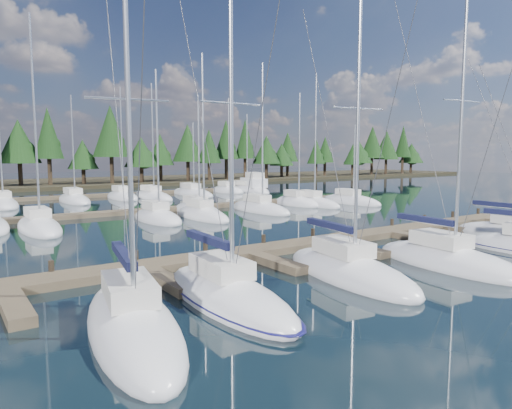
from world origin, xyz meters
TOP-DOWN VIEW (x-y plane):
  - ground at (0.00, 30.00)m, footprint 260.00×260.00m
  - far_shore at (0.00, 90.00)m, footprint 220.00×30.00m
  - main_dock at (0.00, 17.36)m, footprint 44.00×6.13m
  - back_docks at (0.00, 49.58)m, footprint 50.00×21.80m
  - front_sailboat_0 at (-15.15, 10.74)m, footprint 4.37×9.62m
  - front_sailboat_1 at (-11.07, 11.66)m, footprint 3.28×9.44m
  - front_sailboat_2 at (-4.46, 11.58)m, footprint 4.46×9.49m
  - front_sailboat_3 at (1.28, 10.16)m, footprint 3.86×9.03m
  - back_sailboat_rows at (0.22, 45.00)m, footprint 45.44×32.57m
  - motor_yacht_right at (19.98, 54.94)m, footprint 5.66×10.56m
  - tree_line at (0.22, 80.15)m, footprint 186.10×11.78m

SIDE VIEW (x-z plane):
  - ground at x=0.00m, z-range 0.00..0.00m
  - back_docks at x=0.00m, z-range 0.00..0.40m
  - main_dock at x=0.00m, z-range -0.25..0.65m
  - back_sailboat_rows at x=0.22m, z-range -8.05..8.57m
  - front_sailboat_1 at x=-11.07m, z-range -6.61..7.17m
  - front_sailboat_2 at x=-4.46m, z-range -6.77..7.33m
  - front_sailboat_0 at x=-15.15m, z-range -6.39..6.96m
  - front_sailboat_3 at x=1.28m, z-range -7.29..7.87m
  - far_shore at x=0.00m, z-range 0.00..0.60m
  - motor_yacht_right at x=19.98m, z-range -1.97..3.06m
  - tree_line at x=0.22m, z-range 0.66..14.64m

